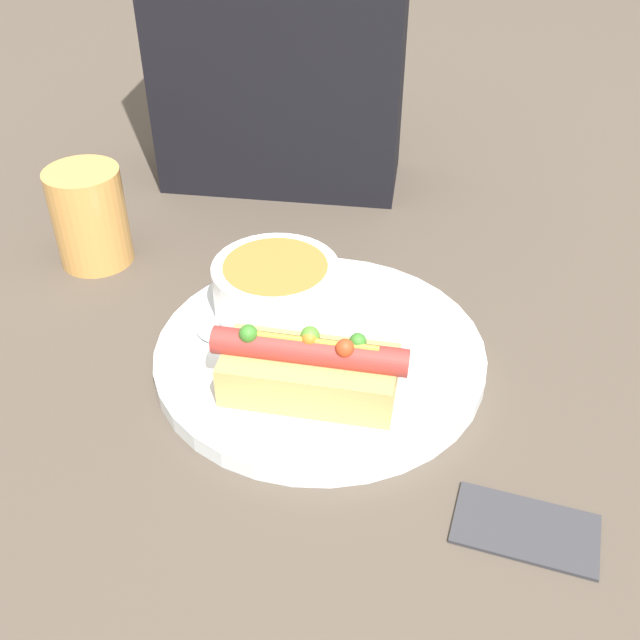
{
  "coord_description": "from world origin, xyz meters",
  "views": [
    {
      "loc": [
        0.07,
        -0.51,
        0.44
      ],
      "look_at": [
        0.0,
        0.0,
        0.05
      ],
      "focal_mm": 42.0,
      "sensor_mm": 36.0,
      "label": 1
    }
  ],
  "objects_px": {
    "hot_dog": "(312,369)",
    "spoon": "(230,343)",
    "soup_bowl": "(276,286)",
    "drinking_glass": "(90,217)"
  },
  "relations": [
    {
      "from": "hot_dog",
      "to": "spoon",
      "type": "height_order",
      "value": "hot_dog"
    },
    {
      "from": "soup_bowl",
      "to": "drinking_glass",
      "type": "height_order",
      "value": "drinking_glass"
    },
    {
      "from": "spoon",
      "to": "drinking_glass",
      "type": "xyz_separation_m",
      "value": [
        -0.18,
        0.14,
        0.03
      ]
    },
    {
      "from": "hot_dog",
      "to": "soup_bowl",
      "type": "bearing_deg",
      "value": 117.69
    },
    {
      "from": "soup_bowl",
      "to": "spoon",
      "type": "xyz_separation_m",
      "value": [
        -0.03,
        -0.06,
        -0.02
      ]
    },
    {
      "from": "soup_bowl",
      "to": "spoon",
      "type": "relative_size",
      "value": 0.95
    },
    {
      "from": "soup_bowl",
      "to": "drinking_glass",
      "type": "bearing_deg",
      "value": 158.54
    },
    {
      "from": "hot_dog",
      "to": "drinking_glass",
      "type": "height_order",
      "value": "drinking_glass"
    },
    {
      "from": "hot_dog",
      "to": "drinking_glass",
      "type": "bearing_deg",
      "value": 146.66
    },
    {
      "from": "soup_bowl",
      "to": "hot_dog",
      "type": "bearing_deg",
      "value": -64.98
    }
  ]
}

